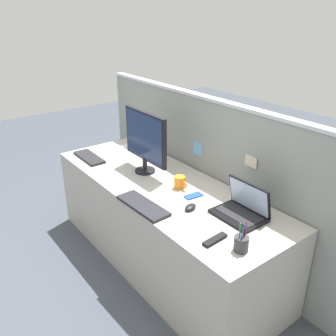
{
  "coord_description": "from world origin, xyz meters",
  "views": [
    {
      "loc": [
        2.0,
        -1.46,
        1.94
      ],
      "look_at": [
        0.0,
        0.05,
        0.82
      ],
      "focal_mm": 39.09,
      "sensor_mm": 36.0,
      "label": 1
    }
  ],
  "objects_px": {
    "laptop": "(243,208)",
    "coffee_mug": "(180,182)",
    "computer_mouse_right_hand": "(190,207)",
    "cell_phone_white_slab": "(129,146)",
    "keyboard_spare": "(89,157)",
    "keyboard_main": "(143,206)",
    "pen_cup": "(241,243)",
    "desktop_monitor": "(145,139)",
    "desk_phone": "(148,147)",
    "cell_phone_blue_case": "(193,196)",
    "tv_remote": "(215,240)"
  },
  "relations": [
    {
      "from": "laptop",
      "to": "coffee_mug",
      "type": "bearing_deg",
      "value": -172.0
    },
    {
      "from": "computer_mouse_right_hand",
      "to": "cell_phone_white_slab",
      "type": "distance_m",
      "value": 1.3
    },
    {
      "from": "laptop",
      "to": "keyboard_spare",
      "type": "bearing_deg",
      "value": -166.2
    },
    {
      "from": "keyboard_main",
      "to": "pen_cup",
      "type": "xyz_separation_m",
      "value": [
        0.72,
        0.17,
        0.04
      ]
    },
    {
      "from": "coffee_mug",
      "to": "desktop_monitor",
      "type": "bearing_deg",
      "value": -174.63
    },
    {
      "from": "desk_phone",
      "to": "cell_phone_blue_case",
      "type": "xyz_separation_m",
      "value": [
        0.94,
        -0.26,
        -0.03
      ]
    },
    {
      "from": "keyboard_main",
      "to": "keyboard_spare",
      "type": "height_order",
      "value": "same"
    },
    {
      "from": "laptop",
      "to": "coffee_mug",
      "type": "distance_m",
      "value": 0.55
    },
    {
      "from": "keyboard_main",
      "to": "pen_cup",
      "type": "relative_size",
      "value": 2.31
    },
    {
      "from": "desktop_monitor",
      "to": "coffee_mug",
      "type": "height_order",
      "value": "desktop_monitor"
    },
    {
      "from": "computer_mouse_right_hand",
      "to": "desk_phone",
      "type": "bearing_deg",
      "value": 142.11
    },
    {
      "from": "pen_cup",
      "to": "keyboard_spare",
      "type": "bearing_deg",
      "value": -177.48
    },
    {
      "from": "cell_phone_white_slab",
      "to": "desktop_monitor",
      "type": "bearing_deg",
      "value": -17.37
    },
    {
      "from": "pen_cup",
      "to": "cell_phone_blue_case",
      "type": "xyz_separation_m",
      "value": [
        -0.63,
        0.2,
        -0.04
      ]
    },
    {
      "from": "cell_phone_white_slab",
      "to": "coffee_mug",
      "type": "bearing_deg",
      "value": -8.09
    },
    {
      "from": "keyboard_main",
      "to": "laptop",
      "type": "bearing_deg",
      "value": 41.21
    },
    {
      "from": "desk_phone",
      "to": "computer_mouse_right_hand",
      "type": "height_order",
      "value": "desk_phone"
    },
    {
      "from": "keyboard_main",
      "to": "coffee_mug",
      "type": "distance_m",
      "value": 0.38
    },
    {
      "from": "laptop",
      "to": "cell_phone_blue_case",
      "type": "xyz_separation_m",
      "value": [
        -0.38,
        -0.08,
        -0.05
      ]
    },
    {
      "from": "laptop",
      "to": "keyboard_main",
      "type": "xyz_separation_m",
      "value": [
        -0.47,
        -0.45,
        -0.05
      ]
    },
    {
      "from": "cell_phone_white_slab",
      "to": "desk_phone",
      "type": "bearing_deg",
      "value": 24.73
    },
    {
      "from": "computer_mouse_right_hand",
      "to": "tv_remote",
      "type": "distance_m",
      "value": 0.38
    },
    {
      "from": "desk_phone",
      "to": "coffee_mug",
      "type": "bearing_deg",
      "value": -17.67
    },
    {
      "from": "laptop",
      "to": "cell_phone_blue_case",
      "type": "relative_size",
      "value": 2.5
    },
    {
      "from": "laptop",
      "to": "pen_cup",
      "type": "xyz_separation_m",
      "value": [
        0.25,
        -0.28,
        -0.01
      ]
    },
    {
      "from": "cell_phone_blue_case",
      "to": "laptop",
      "type": "bearing_deg",
      "value": 17.29
    },
    {
      "from": "cell_phone_blue_case",
      "to": "coffee_mug",
      "type": "distance_m",
      "value": 0.17
    },
    {
      "from": "keyboard_main",
      "to": "cell_phone_white_slab",
      "type": "relative_size",
      "value": 3.32
    },
    {
      "from": "desktop_monitor",
      "to": "computer_mouse_right_hand",
      "type": "distance_m",
      "value": 0.74
    },
    {
      "from": "desk_phone",
      "to": "tv_remote",
      "type": "bearing_deg",
      "value": -19.69
    },
    {
      "from": "coffee_mug",
      "to": "laptop",
      "type": "bearing_deg",
      "value": 8.0
    },
    {
      "from": "computer_mouse_right_hand",
      "to": "keyboard_main",
      "type": "bearing_deg",
      "value": -150.35
    },
    {
      "from": "cell_phone_blue_case",
      "to": "cell_phone_white_slab",
      "type": "relative_size",
      "value": 1.02
    },
    {
      "from": "keyboard_main",
      "to": "cell_phone_white_slab",
      "type": "bearing_deg",
      "value": 150.56
    },
    {
      "from": "laptop",
      "to": "cell_phone_blue_case",
      "type": "height_order",
      "value": "laptop"
    },
    {
      "from": "cell_phone_white_slab",
      "to": "tv_remote",
      "type": "relative_size",
      "value": 0.76
    },
    {
      "from": "desk_phone",
      "to": "pen_cup",
      "type": "relative_size",
      "value": 0.98
    },
    {
      "from": "laptop",
      "to": "desktop_monitor",
      "type": "bearing_deg",
      "value": -173.1
    },
    {
      "from": "cell_phone_blue_case",
      "to": "computer_mouse_right_hand",
      "type": "bearing_deg",
      "value": -42.5
    },
    {
      "from": "computer_mouse_right_hand",
      "to": "tv_remote",
      "type": "height_order",
      "value": "computer_mouse_right_hand"
    },
    {
      "from": "computer_mouse_right_hand",
      "to": "coffee_mug",
      "type": "bearing_deg",
      "value": 135.86
    },
    {
      "from": "tv_remote",
      "to": "coffee_mug",
      "type": "height_order",
      "value": "coffee_mug"
    },
    {
      "from": "keyboard_spare",
      "to": "pen_cup",
      "type": "relative_size",
      "value": 2.01
    },
    {
      "from": "desktop_monitor",
      "to": "laptop",
      "type": "bearing_deg",
      "value": 6.9
    },
    {
      "from": "pen_cup",
      "to": "keyboard_main",
      "type": "bearing_deg",
      "value": -166.9
    },
    {
      "from": "desk_phone",
      "to": "pen_cup",
      "type": "distance_m",
      "value": 1.63
    },
    {
      "from": "desktop_monitor",
      "to": "keyboard_spare",
      "type": "distance_m",
      "value": 0.64
    },
    {
      "from": "keyboard_main",
      "to": "coffee_mug",
      "type": "height_order",
      "value": "coffee_mug"
    },
    {
      "from": "computer_mouse_right_hand",
      "to": "coffee_mug",
      "type": "height_order",
      "value": "coffee_mug"
    },
    {
      "from": "laptop",
      "to": "cell_phone_blue_case",
      "type": "distance_m",
      "value": 0.39
    }
  ]
}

